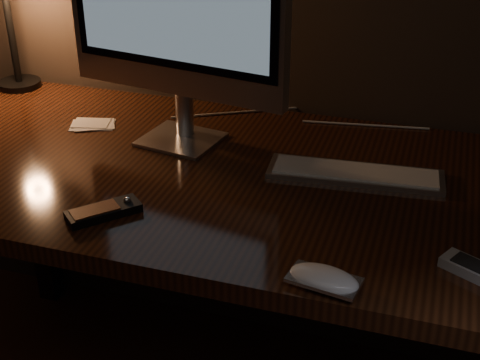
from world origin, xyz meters
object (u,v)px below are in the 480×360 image
(monitor, at_px, (173,0))
(mouse, at_px, (324,281))
(keyboard, at_px, (355,173))
(media_remote, at_px, (103,211))
(desk, at_px, (240,208))

(monitor, height_order, mouse, monitor)
(keyboard, distance_m, mouse, 0.40)
(mouse, height_order, media_remote, media_remote)
(monitor, distance_m, keyboard, 0.54)
(monitor, xyz_separation_m, mouse, (0.44, -0.45, -0.32))
(desk, relative_size, mouse, 13.66)
(desk, xyz_separation_m, keyboard, (0.26, -0.01, 0.14))
(monitor, relative_size, keyboard, 1.51)
(desk, height_order, media_remote, media_remote)
(monitor, relative_size, media_remote, 4.01)
(monitor, relative_size, mouse, 4.80)
(monitor, height_order, keyboard, monitor)
(mouse, relative_size, media_remote, 0.84)
(mouse, bearing_deg, desk, 133.46)
(monitor, xyz_separation_m, keyboard, (0.42, -0.05, -0.33))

